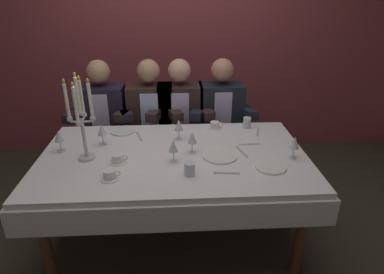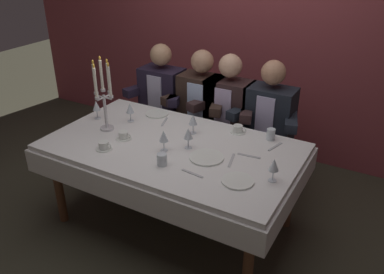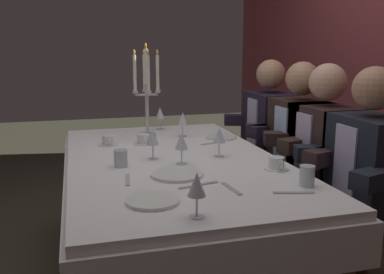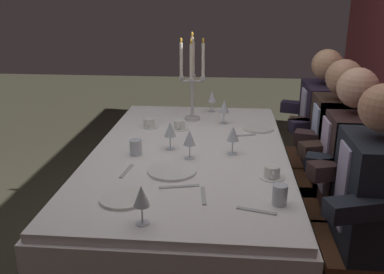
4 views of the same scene
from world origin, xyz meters
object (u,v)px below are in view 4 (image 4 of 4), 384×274
object	(u,v)px
candelabra	(192,79)
dinner_plate_2	(124,198)
wine_glass_2	(170,130)
seated_diner_1	(337,142)
dining_table	(189,169)
wine_glass_4	(141,197)
wine_glass_1	(233,134)
wine_glass_5	(212,97)
wine_glass_0	(224,107)
wine_glass_3	(189,139)
dinner_plate_0	(258,128)
coffee_cup_1	(149,123)
dinner_plate_1	(172,171)
water_tumbler_0	(136,147)
seated_diner_2	(349,160)
coffee_cup_2	(272,173)
seated_diner_0	(322,121)
water_tumbler_1	(280,195)
seated_diner_3	(372,192)
coffee_cup_0	(179,125)

from	to	relation	value
candelabra	dinner_plate_2	bearing A→B (deg)	-8.78
wine_glass_2	seated_diner_1	world-z (taller)	seated_diner_1
dining_table	wine_glass_4	xyz separation A→B (m)	(0.83, -0.11, 0.24)
wine_glass_1	wine_glass_5	bearing A→B (deg)	-169.88
wine_glass_0	wine_glass_3	distance (m)	0.69
dinner_plate_0	coffee_cup_1	distance (m)	0.73
dining_table	dinner_plate_0	size ratio (longest dim) A/B	9.54
wine_glass_4	coffee_cup_1	size ratio (longest dim) A/B	1.24
dinner_plate_1	coffee_cup_1	size ratio (longest dim) A/B	1.87
water_tumbler_0	seated_diner_2	size ratio (longest dim) A/B	0.07
wine_glass_0	wine_glass_2	bearing A→B (deg)	-29.23
wine_glass_3	coffee_cup_2	size ratio (longest dim) A/B	1.24
wine_glass_4	dinner_plate_0	bearing A→B (deg)	157.25
wine_glass_0	seated_diner_2	bearing A→B (deg)	49.24
wine_glass_3	seated_diner_0	world-z (taller)	seated_diner_0
wine_glass_1	seated_diner_2	size ratio (longest dim) A/B	0.13
wine_glass_2	seated_diner_1	size ratio (longest dim) A/B	0.13
dinner_plate_1	coffee_cup_2	distance (m)	0.50
water_tumbler_1	seated_diner_3	bearing A→B (deg)	110.34
wine_glass_1	wine_glass_2	world-z (taller)	same
water_tumbler_0	candelabra	bearing A→B (deg)	160.19
dinner_plate_1	coffee_cup_2	bearing A→B (deg)	87.09
water_tumbler_1	coffee_cup_0	bearing A→B (deg)	-151.33
water_tumbler_1	seated_diner_1	distance (m)	0.95
seated_diner_2	wine_glass_0	bearing A→B (deg)	-130.76
dinner_plate_1	seated_diner_0	distance (m)	1.37
seated_diner_0	water_tumbler_1	bearing A→B (deg)	-18.77
dinner_plate_1	wine_glass_4	size ratio (longest dim) A/B	1.51
dining_table	wine_glass_4	size ratio (longest dim) A/B	11.83
wine_glass_4	seated_diner_2	world-z (taller)	seated_diner_2
dinner_plate_1	wine_glass_4	distance (m)	0.52
coffee_cup_0	seated_diner_2	distance (m)	1.08
water_tumbler_0	seated_diner_1	size ratio (longest dim) A/B	0.07
dinner_plate_1	dinner_plate_2	xyz separation A→B (m)	(0.32, -0.17, 0.00)
candelabra	seated_diner_3	size ratio (longest dim) A/B	0.49
wine_glass_3	wine_glass_0	bearing A→B (deg)	165.29
wine_glass_0	water_tumbler_0	bearing A→B (deg)	-37.08
candelabra	wine_glass_2	bearing A→B (deg)	-6.95
wine_glass_2	coffee_cup_0	distance (m)	0.39
water_tumbler_0	coffee_cup_1	bearing A→B (deg)	-177.76
coffee_cup_2	seated_diner_0	distance (m)	1.11
dinner_plate_0	wine_glass_0	world-z (taller)	wine_glass_0
candelabra	wine_glass_4	bearing A→B (deg)	-2.78
dinner_plate_0	candelabra	bearing A→B (deg)	-112.32
dinner_plate_1	wine_glass_4	world-z (taller)	wine_glass_4
candelabra	wine_glass_5	xyz separation A→B (m)	(-0.22, 0.13, -0.18)
seated_diner_1	seated_diner_3	size ratio (longest dim) A/B	1.00
dining_table	candelabra	size ratio (longest dim) A/B	3.17
wine_glass_1	wine_glass_5	distance (m)	0.88
dinner_plate_1	seated_diner_1	size ratio (longest dim) A/B	0.20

